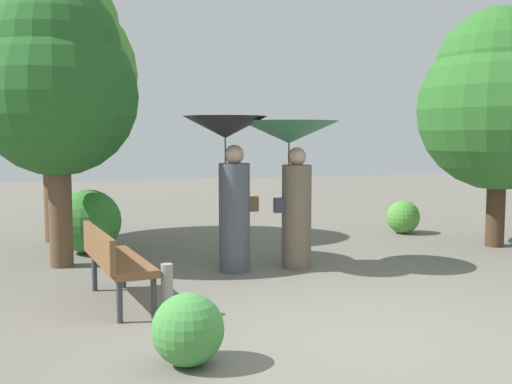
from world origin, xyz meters
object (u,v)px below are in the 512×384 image
(tree_near_left, at_px, (51,60))
(person_left, at_px, (229,165))
(path_marker_post, at_px, (167,290))
(park_bench, at_px, (113,258))
(tree_near_right, at_px, (500,98))
(person_right, at_px, (291,158))
(tree_mid_left, at_px, (56,81))

(tree_near_left, bearing_deg, person_left, -52.50)
(person_left, xyz_separation_m, path_marker_post, (-1.06, -1.79, -1.16))
(park_bench, relative_size, tree_near_left, 0.33)
(person_left, bearing_deg, path_marker_post, 141.81)
(tree_near_left, bearing_deg, tree_near_right, -19.23)
(tree_near_left, distance_m, tree_near_right, 7.42)
(tree_near_right, distance_m, path_marker_post, 6.55)
(path_marker_post, bearing_deg, tree_near_left, 104.91)
(person_left, distance_m, tree_near_right, 4.77)
(park_bench, height_order, path_marker_post, park_bench)
(person_right, relative_size, path_marker_post, 3.74)
(person_right, height_order, tree_near_right, tree_near_right)
(person_left, xyz_separation_m, park_bench, (-1.56, -1.20, -0.92))
(person_right, xyz_separation_m, tree_near_left, (-3.22, 3.08, 1.57))
(person_right, bearing_deg, path_marker_post, 125.34)
(person_left, relative_size, person_right, 1.03)
(person_left, distance_m, park_bench, 2.17)
(tree_near_left, bearing_deg, park_bench, -79.44)
(person_right, height_order, tree_near_left, tree_near_left)
(person_left, height_order, park_bench, person_left)
(person_left, bearing_deg, person_right, -97.80)
(path_marker_post, bearing_deg, park_bench, 130.25)
(park_bench, height_order, tree_near_left, tree_near_left)
(person_left, relative_size, tree_mid_left, 0.53)
(tree_near_left, xyz_separation_m, tree_mid_left, (0.17, -2.12, -0.53))
(tree_near_left, bearing_deg, tree_mid_left, -85.35)
(tree_near_right, bearing_deg, path_marker_post, -156.90)
(person_right, bearing_deg, tree_mid_left, 65.16)
(person_right, height_order, tree_mid_left, tree_mid_left)
(person_right, relative_size, tree_near_left, 0.42)
(person_left, height_order, tree_near_left, tree_near_left)
(park_bench, bearing_deg, path_marker_post, -149.29)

